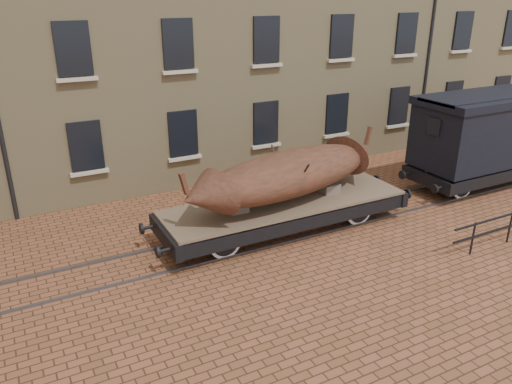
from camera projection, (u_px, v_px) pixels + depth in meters
name	position (u px, v px, depth m)	size (l,w,h in m)	color
ground	(311.00, 224.00, 16.32)	(90.00, 90.00, 0.00)	brown
rail_track	(311.00, 224.00, 16.31)	(30.00, 1.52, 0.06)	#59595E
flatcar_wagon	(285.00, 207.00, 15.58)	(8.78, 2.38, 1.33)	brown
iron_boat	(289.00, 173.00, 15.21)	(7.57, 3.32, 1.78)	brown
goods_van	(490.00, 129.00, 18.93)	(6.95, 2.53, 3.60)	black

